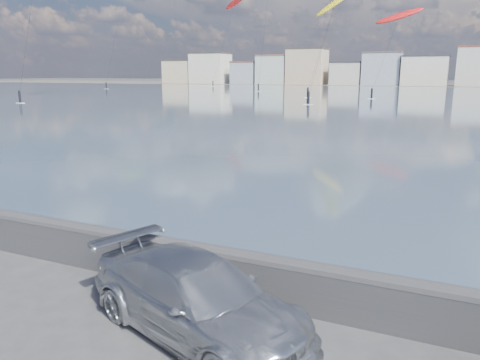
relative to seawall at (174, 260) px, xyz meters
name	(u,v)px	position (x,y,z in m)	size (l,w,h in m)	color
ground	(89,348)	(0.00, -2.70, -0.58)	(700.00, 700.00, 0.00)	#333335
bay_water	(425,98)	(0.00, 88.80, -0.58)	(500.00, 177.00, 0.00)	#365361
far_shore_strip	(442,85)	(0.00, 197.30, -0.57)	(500.00, 60.00, 0.00)	#4C473D
seawall	(174,260)	(0.00, 0.00, 0.00)	(400.00, 0.36, 1.08)	#28282B
far_buildings	(446,69)	(1.31, 183.30, 5.44)	(240.79, 13.26, 14.60)	beige
car_silver	(197,298)	(1.45, -1.51, 0.11)	(1.93, 4.76, 1.38)	#B6BABE
kitesurfer_2	(334,5)	(-18.58, 89.95, 17.40)	(8.43, 13.08, 21.41)	yellow
kitesurfer_9	(234,4)	(-71.31, 155.23, 28.63)	(8.79, 16.52, 32.40)	red
kitesurfer_16	(399,17)	(-6.38, 93.93, 14.92)	(9.80, 15.98, 17.95)	red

